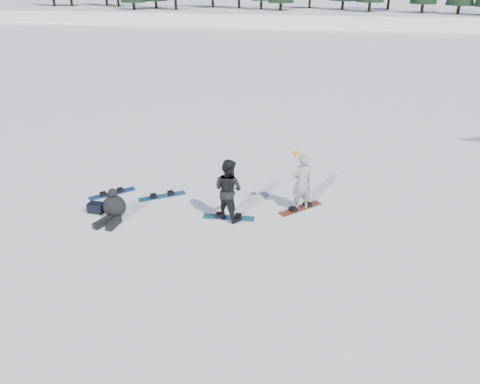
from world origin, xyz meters
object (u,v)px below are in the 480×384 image
(snowboard_loose_a, at_px, (112,194))
(seated_rider, at_px, (114,207))
(snowboarder_woman, at_px, (302,182))
(snowboard_loose_c, at_px, (162,196))
(snowboarder_man, at_px, (228,190))
(gear_bag, at_px, (96,208))

(snowboard_loose_a, bearing_deg, seated_rider, -105.98)
(snowboarder_woman, relative_size, snowboard_loose_c, 1.28)
(seated_rider, xyz_separation_m, snowboard_loose_a, (-0.77, 1.50, -0.34))
(seated_rider, height_order, snowboard_loose_c, seated_rider)
(seated_rider, distance_m, snowboard_loose_c, 1.87)
(snowboarder_woman, bearing_deg, snowboard_loose_c, -32.65)
(snowboarder_woman, xyz_separation_m, seated_rider, (-5.26, -1.57, -0.54))
(snowboarder_man, bearing_deg, snowboard_loose_c, 4.01)
(snowboarder_woman, relative_size, snowboard_loose_a, 1.28)
(snowboarder_man, height_order, snowboard_loose_a, snowboarder_man)
(snowboarder_woman, relative_size, snowboarder_man, 1.05)
(snowboarder_man, height_order, gear_bag, snowboarder_man)
(snowboarder_woman, distance_m, gear_bag, 6.15)
(seated_rider, bearing_deg, gear_bag, 173.09)
(snowboarder_man, distance_m, snowboard_loose_a, 4.21)
(gear_bag, relative_size, snowboard_loose_c, 0.30)
(seated_rider, distance_m, gear_bag, 0.77)
(seated_rider, height_order, gear_bag, seated_rider)
(snowboarder_woman, distance_m, snowboard_loose_a, 6.09)
(snowboarder_man, relative_size, snowboard_loose_a, 1.22)
(snowboarder_man, xyz_separation_m, gear_bag, (-3.95, -0.37, -0.77))
(snowboarder_woman, height_order, snowboard_loose_c, snowboarder_woman)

